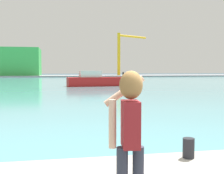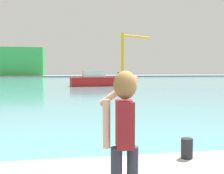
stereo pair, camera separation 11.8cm
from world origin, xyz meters
TOP-DOWN VIEW (x-y plane):
  - ground_plane at (0.00, 50.00)m, footprint 220.00×220.00m
  - harbor_water at (0.00, 52.00)m, footprint 140.00×100.00m
  - far_shore_dock at (0.00, 92.00)m, footprint 140.00×20.00m
  - person_photographer at (-1.01, -0.28)m, footprint 0.53×0.56m
  - harbor_bollard at (0.67, 1.61)m, footprint 0.23×0.23m
  - boat_moored at (3.00, 34.06)m, footprint 8.31×2.88m
  - warehouse_left at (-15.14, 91.97)m, footprint 13.89×12.68m
  - port_crane at (19.14, 89.63)m, footprint 11.60×6.70m

SIDE VIEW (x-z plane):
  - ground_plane at x=0.00m, z-range 0.00..0.00m
  - harbor_water at x=0.00m, z-range 0.00..0.02m
  - far_shore_dock at x=0.00m, z-range 0.00..0.37m
  - harbor_bollard at x=0.67m, z-range 0.46..0.85m
  - boat_moored at x=3.00m, z-range -0.25..1.81m
  - person_photographer at x=-1.01m, z-range 0.65..2.39m
  - warehouse_left at x=-15.14m, z-range 0.37..9.13m
  - port_crane at x=19.14m, z-range 2.26..16.30m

